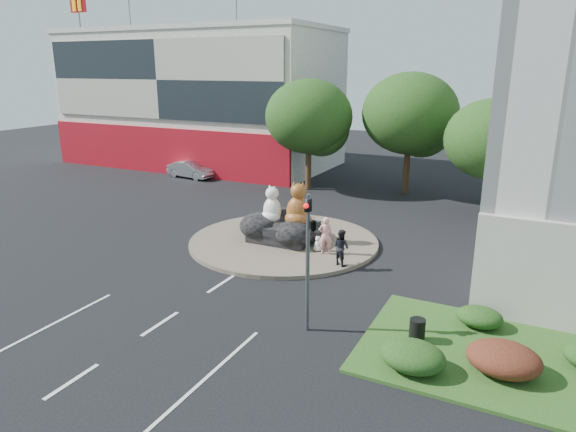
% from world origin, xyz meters
% --- Properties ---
extents(ground, '(120.00, 120.00, 0.00)m').
position_xyz_m(ground, '(0.00, 0.00, 0.00)').
color(ground, black).
rests_on(ground, ground).
extents(roundabout_island, '(10.00, 10.00, 0.20)m').
position_xyz_m(roundabout_island, '(0.00, 10.00, 0.10)').
color(roundabout_island, brown).
rests_on(roundabout_island, ground).
extents(rock_plinth, '(3.20, 2.60, 0.90)m').
position_xyz_m(rock_plinth, '(0.00, 10.00, 0.65)').
color(rock_plinth, black).
rests_on(rock_plinth, roundabout_island).
extents(shophouse_block, '(25.20, 12.30, 17.40)m').
position_xyz_m(shophouse_block, '(-18.00, 27.91, 6.18)').
color(shophouse_block, silver).
rests_on(shophouse_block, ground).
extents(grass_verge, '(10.00, 6.00, 0.12)m').
position_xyz_m(grass_verge, '(12.00, 3.00, 0.06)').
color(grass_verge, '#224517').
rests_on(grass_verge, ground).
extents(tree_left, '(6.46, 6.46, 8.27)m').
position_xyz_m(tree_left, '(-3.93, 22.06, 5.25)').
color(tree_left, '#382314').
rests_on(tree_left, ground).
extents(tree_mid, '(6.84, 6.84, 8.76)m').
position_xyz_m(tree_mid, '(3.07, 24.06, 5.56)').
color(tree_mid, '#382314').
rests_on(tree_mid, ground).
extents(tree_right, '(5.70, 5.70, 7.30)m').
position_xyz_m(tree_right, '(9.07, 20.06, 4.63)').
color(tree_right, '#382314').
rests_on(tree_right, ground).
extents(hedge_near_green, '(2.00, 1.60, 0.90)m').
position_xyz_m(hedge_near_green, '(9.00, 1.00, 0.57)').
color(hedge_near_green, black).
rests_on(hedge_near_green, grass_verge).
extents(hedge_red, '(2.20, 1.76, 0.99)m').
position_xyz_m(hedge_red, '(11.50, 2.00, 0.61)').
color(hedge_red, '#451212').
rests_on(hedge_red, grass_verge).
extents(hedge_back_green, '(1.60, 1.28, 0.72)m').
position_xyz_m(hedge_back_green, '(10.50, 4.80, 0.48)').
color(hedge_back_green, black).
rests_on(hedge_back_green, grass_verge).
extents(traffic_light, '(0.44, 1.24, 5.00)m').
position_xyz_m(traffic_light, '(5.10, 2.00, 3.62)').
color(traffic_light, '#595B60').
rests_on(traffic_light, ground).
extents(street_lamp, '(2.34, 0.22, 8.06)m').
position_xyz_m(street_lamp, '(12.82, 8.00, 4.55)').
color(street_lamp, '#595B60').
rests_on(street_lamp, ground).
extents(cat_white, '(1.54, 1.46, 2.03)m').
position_xyz_m(cat_white, '(-0.64, 9.93, 2.11)').
color(cat_white, white).
rests_on(cat_white, rock_plinth).
extents(cat_tabby, '(1.78, 1.68, 2.35)m').
position_xyz_m(cat_tabby, '(0.82, 10.04, 2.27)').
color(cat_tabby, '#BD6B27').
rests_on(cat_tabby, rock_plinth).
extents(kitten_calico, '(0.74, 0.74, 0.94)m').
position_xyz_m(kitten_calico, '(-1.43, 9.31, 0.67)').
color(kitten_calico, silver).
rests_on(kitten_calico, roundabout_island).
extents(kitten_white, '(0.53, 0.48, 0.79)m').
position_xyz_m(kitten_white, '(2.31, 9.24, 0.60)').
color(kitten_white, beige).
rests_on(kitten_white, roundabout_island).
extents(pedestrian_pink, '(0.81, 0.72, 1.87)m').
position_xyz_m(pedestrian_pink, '(2.78, 9.04, 1.14)').
color(pedestrian_pink, pink).
rests_on(pedestrian_pink, roundabout_island).
extents(pedestrian_dark, '(1.03, 0.95, 1.71)m').
position_xyz_m(pedestrian_dark, '(4.00, 8.00, 1.06)').
color(pedestrian_dark, black).
rests_on(pedestrian_dark, roundabout_island).
extents(parked_car, '(4.43, 2.02, 1.41)m').
position_xyz_m(parked_car, '(-14.63, 21.44, 0.70)').
color(parked_car, '#A1A3A8').
rests_on(parked_car, ground).
extents(litter_bin, '(0.67, 0.67, 0.79)m').
position_xyz_m(litter_bin, '(8.73, 2.79, 0.52)').
color(litter_bin, black).
rests_on(litter_bin, grass_verge).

